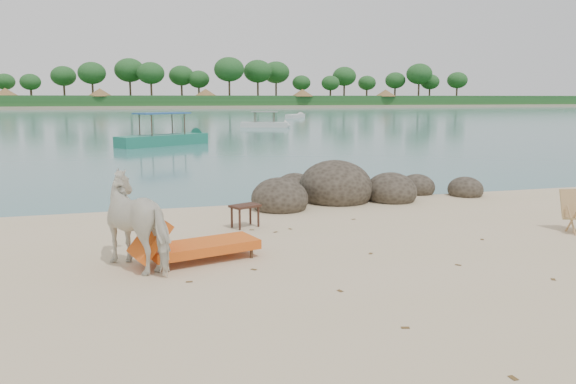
# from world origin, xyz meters

# --- Properties ---
(water) EXTENTS (400.00, 400.00, 0.00)m
(water) POSITION_xyz_m (0.00, 90.00, 0.00)
(water) COLOR #376F6F
(water) RESTS_ON ground
(far_shore) EXTENTS (420.00, 90.00, 1.40)m
(far_shore) POSITION_xyz_m (0.00, 170.00, 0.00)
(far_shore) COLOR tan
(far_shore) RESTS_ON ground
(far_scenery) EXTENTS (420.00, 18.00, 9.50)m
(far_scenery) POSITION_xyz_m (0.03, 136.70, 3.14)
(far_scenery) COLOR #1E4C1E
(far_scenery) RESTS_ON ground
(boulders) EXTENTS (6.56, 3.07, 1.44)m
(boulders) POSITION_xyz_m (2.27, 5.89, 0.27)
(boulders) COLOR #2B251D
(boulders) RESTS_ON ground
(cow) EXTENTS (1.67, 1.92, 1.50)m
(cow) POSITION_xyz_m (-2.97, 1.34, 0.75)
(cow) COLOR silver
(cow) RESTS_ON ground
(side_table) EXTENTS (0.69, 0.58, 0.47)m
(side_table) POSITION_xyz_m (-0.86, 3.53, 0.24)
(side_table) COLOR black
(side_table) RESTS_ON ground
(lounge_chair) EXTENTS (2.37, 1.34, 0.67)m
(lounge_chair) POSITION_xyz_m (-2.00, 1.40, 0.34)
(lounge_chair) COLOR orange
(lounge_chair) RESTS_ON ground
(boat_near) EXTENTS (6.07, 4.44, 3.04)m
(boat_near) POSITION_xyz_m (-1.18, 25.42, 1.52)
(boat_near) COLOR #1F765F
(boat_near) RESTS_ON water
(boat_mid) EXTENTS (4.91, 2.77, 2.38)m
(boat_mid) POSITION_xyz_m (9.07, 42.90, 1.19)
(boat_mid) COLOR silver
(boat_mid) RESTS_ON water
(boat_far) EXTENTS (4.05, 4.67, 0.59)m
(boat_far) POSITION_xyz_m (18.61, 64.86, 0.29)
(boat_far) COLOR silver
(boat_far) RESTS_ON water
(dead_leaves) EXTENTS (5.98, 7.14, 0.00)m
(dead_leaves) POSITION_xyz_m (0.64, 0.45, 0.00)
(dead_leaves) COLOR brown
(dead_leaves) RESTS_ON ground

